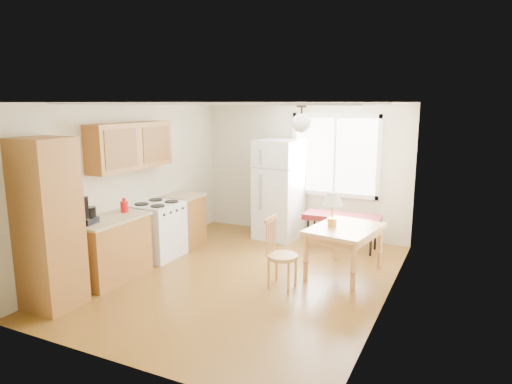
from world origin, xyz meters
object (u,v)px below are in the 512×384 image
Objects in this scene: chair at (276,248)px; bench at (342,218)px; refrigerator at (279,189)px; dining_table at (345,234)px.

bench is at bearing 78.36° from chair.
bench is 1.38× the size of chair.
chair is at bearing -103.30° from bench.
chair is at bearing -63.19° from refrigerator.
chair is at bearing -121.82° from dining_table.
bench is 2.04m from chair.
chair is (0.88, -2.14, -0.37)m from refrigerator.
refrigerator is at bearing 170.72° from bench.
bench is at bearing 115.97° from dining_table.
dining_table reaches higher than bench.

